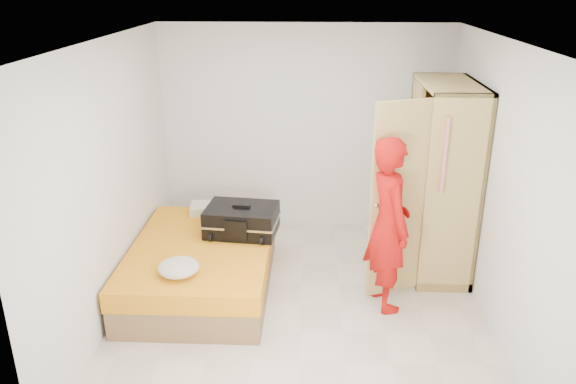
{
  "coord_description": "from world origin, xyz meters",
  "views": [
    {
      "loc": [
        0.09,
        -4.89,
        3.11
      ],
      "look_at": [
        -0.15,
        0.57,
        1.0
      ],
      "focal_mm": 35.0,
      "sensor_mm": 36.0,
      "label": 1
    }
  ],
  "objects_px": {
    "person": "(388,225)",
    "suitcase": "(242,220)",
    "bed": "(202,266)",
    "round_cushion": "(179,268)",
    "wardrobe": "(438,185)"
  },
  "relations": [
    {
      "from": "bed",
      "to": "wardrobe",
      "type": "height_order",
      "value": "wardrobe"
    },
    {
      "from": "suitcase",
      "to": "bed",
      "type": "bearing_deg",
      "value": -135.53
    },
    {
      "from": "wardrobe",
      "to": "person",
      "type": "relative_size",
      "value": 1.2
    },
    {
      "from": "person",
      "to": "round_cushion",
      "type": "xyz_separation_m",
      "value": [
        -1.97,
        -0.39,
        -0.3
      ]
    },
    {
      "from": "person",
      "to": "suitcase",
      "type": "bearing_deg",
      "value": 54.01
    },
    {
      "from": "bed",
      "to": "suitcase",
      "type": "height_order",
      "value": "suitcase"
    },
    {
      "from": "bed",
      "to": "round_cushion",
      "type": "relative_size",
      "value": 5.25
    },
    {
      "from": "suitcase",
      "to": "person",
      "type": "bearing_deg",
      "value": -14.08
    },
    {
      "from": "wardrobe",
      "to": "suitcase",
      "type": "distance_m",
      "value": 2.15
    },
    {
      "from": "wardrobe",
      "to": "round_cushion",
      "type": "relative_size",
      "value": 5.46
    },
    {
      "from": "bed",
      "to": "wardrobe",
      "type": "xyz_separation_m",
      "value": [
        2.5,
        0.54,
        0.75
      ]
    },
    {
      "from": "wardrobe",
      "to": "suitcase",
      "type": "xyz_separation_m",
      "value": [
        -2.11,
        -0.23,
        -0.35
      ]
    },
    {
      "from": "person",
      "to": "suitcase",
      "type": "xyz_separation_m",
      "value": [
        -1.49,
        0.55,
        -0.22
      ]
    },
    {
      "from": "wardrobe",
      "to": "round_cushion",
      "type": "bearing_deg",
      "value": -155.7
    },
    {
      "from": "person",
      "to": "suitcase",
      "type": "distance_m",
      "value": 1.61
    }
  ]
}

